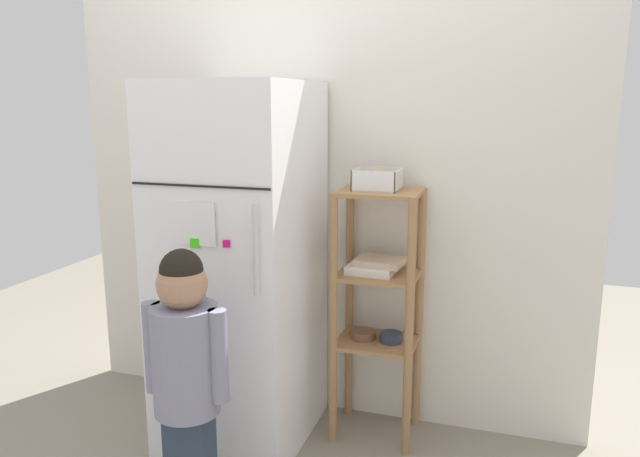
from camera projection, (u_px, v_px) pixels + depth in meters
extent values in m
plane|color=gray|center=(295.00, 443.00, 2.70)|extent=(6.00, 6.00, 0.00)
cube|color=silver|center=(321.00, 200.00, 2.84)|extent=(2.46, 0.03, 2.07)
cube|color=white|center=(241.00, 267.00, 2.63)|extent=(0.58, 0.66, 1.57)
cube|color=black|center=(199.00, 186.00, 2.24)|extent=(0.57, 0.01, 0.01)
cylinder|color=silver|center=(256.00, 250.00, 2.19)|extent=(0.02, 0.02, 0.34)
cube|color=white|center=(194.00, 223.00, 2.27)|extent=(0.18, 0.01, 0.17)
cube|color=#40DC19|center=(195.00, 243.00, 2.29)|extent=(0.04, 0.01, 0.04)
cube|color=#30C50B|center=(195.00, 281.00, 2.32)|extent=(0.04, 0.02, 0.04)
cube|color=#D0146E|center=(227.00, 244.00, 2.25)|extent=(0.03, 0.02, 0.03)
cube|color=#C05B22|center=(163.00, 274.00, 2.36)|extent=(0.03, 0.02, 0.03)
cylinder|color=gray|center=(186.00, 359.00, 2.12)|extent=(0.23, 0.23, 0.39)
sphere|color=gray|center=(193.00, 303.00, 2.15)|extent=(0.10, 0.10, 0.10)
sphere|color=#A87A5B|center=(182.00, 284.00, 2.06)|extent=(0.18, 0.18, 0.18)
sphere|color=black|center=(181.00, 270.00, 2.05)|extent=(0.15, 0.15, 0.15)
cylinder|color=gray|center=(153.00, 347.00, 2.15)|extent=(0.07, 0.07, 0.33)
cylinder|color=gray|center=(218.00, 356.00, 2.07)|extent=(0.07, 0.07, 0.33)
cylinder|color=#9E7247|center=(333.00, 322.00, 2.60)|extent=(0.04, 0.04, 1.12)
cylinder|color=#9E7247|center=(409.00, 331.00, 2.50)|extent=(0.04, 0.04, 1.12)
cylinder|color=#9E7247|center=(349.00, 303.00, 2.84)|extent=(0.04, 0.04, 1.12)
cylinder|color=#9E7247|center=(419.00, 310.00, 2.74)|extent=(0.04, 0.04, 1.12)
cube|color=#9E7247|center=(380.00, 193.00, 2.56)|extent=(0.34, 0.28, 0.02)
cube|color=#9E7247|center=(378.00, 275.00, 2.63)|extent=(0.34, 0.28, 0.02)
cube|color=#9E7247|center=(377.00, 342.00, 2.70)|extent=(0.34, 0.28, 0.02)
cube|color=white|center=(372.00, 269.00, 2.63)|extent=(0.21, 0.18, 0.04)
cube|color=#C6AD8E|center=(380.00, 261.00, 2.63)|extent=(0.21, 0.18, 0.03)
cylinder|color=brown|center=(363.00, 334.00, 2.71)|extent=(0.11, 0.11, 0.04)
cylinder|color=#2D384C|center=(391.00, 337.00, 2.67)|extent=(0.10, 0.10, 0.04)
cube|color=white|center=(377.00, 189.00, 2.58)|extent=(0.19, 0.18, 0.01)
cube|color=white|center=(373.00, 182.00, 2.48)|extent=(0.19, 0.01, 0.09)
cube|color=white|center=(382.00, 177.00, 2.65)|extent=(0.19, 0.01, 0.09)
cube|color=white|center=(357.00, 178.00, 2.59)|extent=(0.01, 0.18, 0.09)
cube|color=white|center=(399.00, 180.00, 2.54)|extent=(0.01, 0.18, 0.09)
sphere|color=#BD3B18|center=(384.00, 180.00, 2.57)|extent=(0.07, 0.07, 0.07)
sphere|color=red|center=(383.00, 182.00, 2.54)|extent=(0.06, 0.06, 0.06)
sphere|color=orange|center=(378.00, 179.00, 2.59)|extent=(0.07, 0.07, 0.07)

